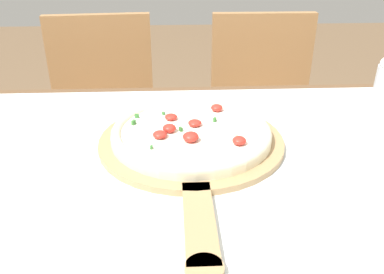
% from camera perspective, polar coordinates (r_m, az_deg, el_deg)
% --- Properties ---
extents(dining_table, '(1.25, 0.85, 0.78)m').
position_cam_1_polar(dining_table, '(0.80, 0.78, -11.99)').
color(dining_table, brown).
rests_on(dining_table, ground_plane).
extents(towel_cloth, '(1.17, 0.77, 0.00)m').
position_cam_1_polar(towel_cloth, '(0.73, 0.84, -4.38)').
color(towel_cloth, silver).
rests_on(towel_cloth, dining_table).
extents(pizza_peel, '(0.36, 0.55, 0.01)m').
position_cam_1_polar(pizza_peel, '(0.79, -0.03, -1.24)').
color(pizza_peel, tan).
rests_on(pizza_peel, towel_cloth).
extents(pizza, '(0.31, 0.31, 0.04)m').
position_cam_1_polar(pizza, '(0.80, -0.10, 0.66)').
color(pizza, beige).
rests_on(pizza, pizza_peel).
extents(chair_left, '(0.43, 0.43, 0.89)m').
position_cam_1_polar(chair_left, '(1.57, -12.17, 2.24)').
color(chair_left, '#A37547').
rests_on(chair_left, ground_plane).
extents(chair_right, '(0.40, 0.40, 0.89)m').
position_cam_1_polar(chair_right, '(1.58, 9.76, 2.71)').
color(chair_right, '#A37547').
rests_on(chair_right, ground_plane).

